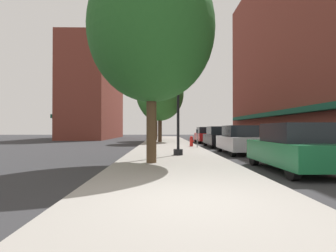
# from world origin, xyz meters

# --- Properties ---
(ground_plane) EXTENTS (90.00, 90.00, 0.00)m
(ground_plane) POSITION_xyz_m (4.00, 18.00, 0.00)
(ground_plane) COLOR #2D2D30
(sidewalk_slab) EXTENTS (4.80, 50.00, 0.12)m
(sidewalk_slab) POSITION_xyz_m (0.00, 19.00, 0.06)
(sidewalk_slab) COLOR gray
(sidewalk_slab) RESTS_ON ground
(building_right_brick) EXTENTS (6.80, 40.00, 21.86)m
(building_right_brick) POSITION_xyz_m (14.99, 22.00, 10.91)
(building_right_brick) COLOR brown
(building_right_brick) RESTS_ON ground
(building_far_background) EXTENTS (6.80, 18.00, 14.02)m
(building_far_background) POSITION_xyz_m (-11.02, 37.00, 6.99)
(building_far_background) COLOR brown
(building_far_background) RESTS_ON ground
(lamppost) EXTENTS (0.48, 0.48, 5.90)m
(lamppost) POSITION_xyz_m (0.34, 8.63, 3.20)
(lamppost) COLOR black
(lamppost) RESTS_ON sidewalk_slab
(fire_hydrant) EXTENTS (0.33, 0.26, 0.79)m
(fire_hydrant) POSITION_xyz_m (1.76, 15.47, 0.52)
(fire_hydrant) COLOR red
(fire_hydrant) RESTS_ON sidewalk_slab
(parking_meter_near) EXTENTS (0.14, 0.09, 1.31)m
(parking_meter_near) POSITION_xyz_m (2.05, 14.24, 0.95)
(parking_meter_near) COLOR slate
(parking_meter_near) RESTS_ON sidewalk_slab
(tree_near) EXTENTS (5.05, 5.05, 8.23)m
(tree_near) POSITION_xyz_m (-0.91, 5.57, 5.43)
(tree_near) COLOR #4C3823
(tree_near) RESTS_ON sidewalk_slab
(tree_mid) EXTENTS (4.94, 4.94, 7.87)m
(tree_mid) POSITION_xyz_m (-0.73, 22.63, 5.14)
(tree_mid) COLOR #422D1E
(tree_mid) RESTS_ON sidewalk_slab
(tree_far) EXTENTS (4.09, 4.09, 7.16)m
(tree_far) POSITION_xyz_m (-1.28, 27.73, 4.90)
(tree_far) COLOR #422D1E
(tree_far) RESTS_ON sidewalk_slab
(car_green) EXTENTS (1.80, 4.30, 1.66)m
(car_green) POSITION_xyz_m (4.00, 3.96, 0.81)
(car_green) COLOR black
(car_green) RESTS_ON ground
(car_silver) EXTENTS (1.80, 4.30, 1.66)m
(car_silver) POSITION_xyz_m (4.00, 10.44, 0.81)
(car_silver) COLOR black
(car_silver) RESTS_ON ground
(car_black) EXTENTS (1.80, 4.30, 1.66)m
(car_black) POSITION_xyz_m (4.00, 16.25, 0.81)
(car_black) COLOR black
(car_black) RESTS_ON ground
(car_red) EXTENTS (1.80, 4.30, 1.66)m
(car_red) POSITION_xyz_m (4.00, 22.70, 0.81)
(car_red) COLOR black
(car_red) RESTS_ON ground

